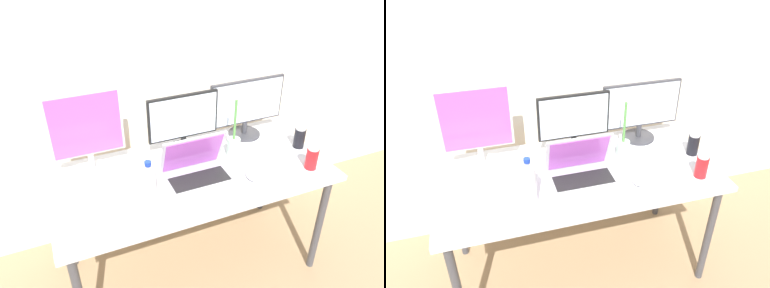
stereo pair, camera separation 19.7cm
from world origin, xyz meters
TOP-DOWN VIEW (x-y plane):
  - ground_plane at (0.00, 0.00)m, footprint 16.00×16.00m
  - wall_back at (0.00, 0.59)m, footprint 7.00×0.08m
  - work_desk at (0.00, 0.00)m, footprint 1.53×0.73m
  - monitor_left at (-0.50, 0.23)m, footprint 0.38×0.20m
  - monitor_center at (0.04, 0.22)m, footprint 0.42×0.21m
  - monitor_right at (0.47, 0.25)m, footprint 0.49×0.20m
  - laptop_silver at (0.00, -0.06)m, footprint 0.36×0.24m
  - keyboard_main at (-0.50, -0.22)m, footprint 0.42×0.16m
  - mouse_by_keyboard at (0.28, -0.19)m, footprint 0.07×0.10m
  - water_bottle at (-0.30, -0.20)m, footprint 0.07×0.07m
  - soda_can_near_keyboard at (0.62, -0.22)m, footprint 0.07×0.07m
  - soda_can_by_laptop at (0.70, -0.01)m, footprint 0.07×0.07m
  - bamboo_vase at (0.28, 0.05)m, footprint 0.08×0.08m

SIDE VIEW (x-z plane):
  - ground_plane at x=0.00m, z-range 0.00..0.00m
  - work_desk at x=0.00m, z-range 0.30..1.04m
  - keyboard_main at x=-0.50m, z-range 0.74..0.76m
  - mouse_by_keyboard at x=0.28m, z-range 0.74..0.78m
  - laptop_silver at x=0.00m, z-range 0.67..0.92m
  - soda_can_near_keyboard at x=0.62m, z-range 0.74..0.87m
  - soda_can_by_laptop at x=0.70m, z-range 0.74..0.87m
  - bamboo_vase at x=0.28m, z-range 0.63..0.99m
  - water_bottle at x=-0.30m, z-range 0.73..1.00m
  - monitor_center at x=0.04m, z-range 0.75..1.11m
  - monitor_right at x=0.47m, z-range 0.75..1.13m
  - monitor_left at x=-0.50m, z-range 0.76..1.22m
  - wall_back at x=0.00m, z-range 0.00..2.60m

